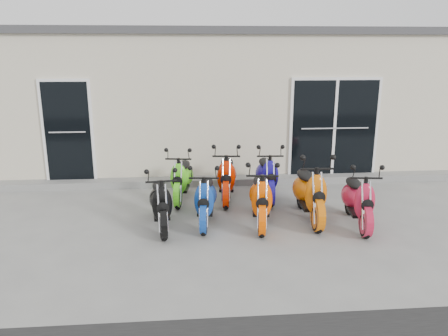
{
  "coord_description": "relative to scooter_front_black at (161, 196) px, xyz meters",
  "views": [
    {
      "loc": [
        -0.66,
        -7.23,
        2.87
      ],
      "look_at": [
        0.0,
        0.6,
        0.75
      ],
      "focal_mm": 35.0,
      "sensor_mm": 36.0,
      "label": 1
    }
  ],
  "objects": [
    {
      "name": "scooter_back_green",
      "position": [
        0.33,
        1.39,
        0.01
      ],
      "size": [
        0.76,
        1.6,
        1.14
      ],
      "primitive_type": null,
      "rotation": [
        0.0,
        0.0,
        -0.14
      ],
      "color": "#51D21C",
      "rests_on": "ground"
    },
    {
      "name": "door_left",
      "position": [
        -2.07,
        2.54,
        0.7
      ],
      "size": [
        1.07,
        0.08,
        2.22
      ],
      "primitive_type": "cube",
      "color": "black",
      "rests_on": "front_step"
    },
    {
      "name": "building",
      "position": [
        1.13,
        5.57,
        1.04
      ],
      "size": [
        14.0,
        6.0,
        3.2
      ],
      "primitive_type": "cube",
      "color": "beige",
      "rests_on": "ground"
    },
    {
      "name": "door_right",
      "position": [
        3.73,
        2.54,
        0.7
      ],
      "size": [
        2.02,
        0.08,
        2.22
      ],
      "primitive_type": "cube",
      "color": "black",
      "rests_on": "front_step"
    },
    {
      "name": "scooter_front_orange_b",
      "position": [
        2.54,
        0.15,
        0.07
      ],
      "size": [
        0.67,
        1.74,
        1.27
      ],
      "primitive_type": null,
      "rotation": [
        0.0,
        0.0,
        -0.03
      ],
      "color": "#D56107",
      "rests_on": "ground"
    },
    {
      "name": "scooter_front_orange_a",
      "position": [
        1.67,
        0.02,
        0.03
      ],
      "size": [
        0.78,
        1.67,
        1.19
      ],
      "primitive_type": null,
      "rotation": [
        0.0,
        0.0,
        -0.13
      ],
      "color": "#F44F00",
      "rests_on": "ground"
    },
    {
      "name": "ground",
      "position": [
        1.13,
        0.37,
        -0.56
      ],
      "size": [
        80.0,
        80.0,
        0.0
      ],
      "primitive_type": "plane",
      "color": "gray",
      "rests_on": "ground"
    },
    {
      "name": "scooter_back_red",
      "position": [
        1.21,
        1.35,
        0.04
      ],
      "size": [
        0.77,
        1.68,
        1.2
      ],
      "primitive_type": null,
      "rotation": [
        0.0,
        0.0,
        -0.11
      ],
      "color": "#B91B00",
      "rests_on": "ground"
    },
    {
      "name": "scooter_back_blue",
      "position": [
        2.02,
        1.37,
        0.02
      ],
      "size": [
        0.65,
        1.62,
        1.17
      ],
      "primitive_type": null,
      "rotation": [
        0.0,
        0.0,
        -0.05
      ],
      "color": "navy",
      "rests_on": "ground"
    },
    {
      "name": "scooter_front_black",
      "position": [
        0.0,
        0.0,
        0.0
      ],
      "size": [
        0.73,
        1.58,
        1.13
      ],
      "primitive_type": null,
      "rotation": [
        0.0,
        0.0,
        0.12
      ],
      "color": "black",
      "rests_on": "ground"
    },
    {
      "name": "roof_cap",
      "position": [
        1.13,
        5.57,
        2.72
      ],
      "size": [
        14.2,
        6.2,
        0.16
      ],
      "primitive_type": "cube",
      "color": "#3F3F42",
      "rests_on": "building"
    },
    {
      "name": "scooter_front_blue",
      "position": [
        0.74,
        0.14,
        -0.0
      ],
      "size": [
        0.71,
        1.57,
        1.12
      ],
      "primitive_type": null,
      "rotation": [
        0.0,
        0.0,
        -0.1
      ],
      "color": "#103B95",
      "rests_on": "ground"
    },
    {
      "name": "front_step",
      "position": [
        1.13,
        2.39,
        -0.49
      ],
      "size": [
        14.0,
        0.4,
        0.15
      ],
      "primitive_type": "cube",
      "color": "gray",
      "rests_on": "ground"
    },
    {
      "name": "scooter_front_red",
      "position": [
        3.28,
        -0.17,
        0.02
      ],
      "size": [
        0.76,
        1.63,
        1.16
      ],
      "primitive_type": null,
      "rotation": [
        0.0,
        0.0,
        -0.12
      ],
      "color": "#B81939",
      "rests_on": "ground"
    }
  ]
}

